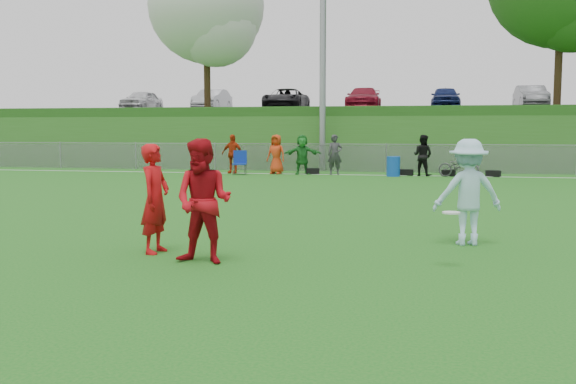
% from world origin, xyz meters
% --- Properties ---
extents(ground, '(120.00, 120.00, 0.00)m').
position_xyz_m(ground, '(0.00, 0.00, 0.00)').
color(ground, '#135B16').
rests_on(ground, ground).
extents(sideline_far, '(60.00, 0.10, 0.01)m').
position_xyz_m(sideline_far, '(0.00, 18.00, 0.01)').
color(sideline_far, white).
rests_on(sideline_far, ground).
extents(fence, '(58.00, 0.06, 1.30)m').
position_xyz_m(fence, '(0.00, 20.00, 0.65)').
color(fence, gray).
rests_on(fence, ground).
extents(light_pole, '(1.20, 0.40, 12.15)m').
position_xyz_m(light_pole, '(-3.00, 20.80, 6.71)').
color(light_pole, gray).
rests_on(light_pole, ground).
extents(berm, '(120.00, 18.00, 3.00)m').
position_xyz_m(berm, '(0.00, 31.00, 1.50)').
color(berm, '#225517').
rests_on(berm, ground).
extents(parking_lot, '(120.00, 12.00, 0.10)m').
position_xyz_m(parking_lot, '(0.00, 33.00, 3.05)').
color(parking_lot, black).
rests_on(parking_lot, berm).
extents(tree_white_flowering, '(6.30, 6.30, 8.78)m').
position_xyz_m(tree_white_flowering, '(-9.84, 24.92, 8.32)').
color(tree_white_flowering, black).
rests_on(tree_white_flowering, berm).
extents(car_row, '(32.04, 5.18, 1.44)m').
position_xyz_m(car_row, '(-1.17, 32.00, 3.82)').
color(car_row, silver).
rests_on(car_row, parking_lot).
extents(spectator_row, '(9.17, 0.94, 1.69)m').
position_xyz_m(spectator_row, '(-2.95, 18.00, 0.85)').
color(spectator_row, '#B32B0C').
rests_on(spectator_row, ground).
extents(gear_bags, '(8.02, 0.51, 0.26)m').
position_xyz_m(gear_bags, '(1.24, 18.10, 0.13)').
color(gear_bags, black).
rests_on(gear_bags, ground).
extents(player_red_left, '(0.46, 0.66, 1.71)m').
position_xyz_m(player_red_left, '(-2.67, 0.37, 0.86)').
color(player_red_left, '#BA0C10').
rests_on(player_red_left, ground).
extents(player_red_center, '(0.94, 0.77, 1.81)m').
position_xyz_m(player_red_center, '(-1.68, -0.23, 0.90)').
color(player_red_center, '#AD0C15').
rests_on(player_red_center, ground).
extents(player_blue, '(1.27, 0.91, 1.78)m').
position_xyz_m(player_blue, '(2.18, 2.06, 0.89)').
color(player_blue, '#A5D3E5').
rests_on(player_blue, ground).
extents(frisbee, '(0.25, 0.25, 0.02)m').
position_xyz_m(frisbee, '(1.81, 0.16, 0.78)').
color(frisbee, white).
rests_on(frisbee, ground).
extents(recycling_bin, '(0.64, 0.64, 0.82)m').
position_xyz_m(recycling_bin, '(0.41, 17.52, 0.41)').
color(recycling_bin, '#1045AE').
rests_on(recycling_bin, ground).
extents(camp_chair, '(0.65, 0.66, 1.02)m').
position_xyz_m(camp_chair, '(-6.02, 17.23, 0.30)').
color(camp_chair, navy).
rests_on(camp_chair, ground).
extents(bicycle, '(1.75, 1.10, 0.87)m').
position_xyz_m(bicycle, '(3.00, 17.56, 0.43)').
color(bicycle, '#333336').
rests_on(bicycle, ground).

